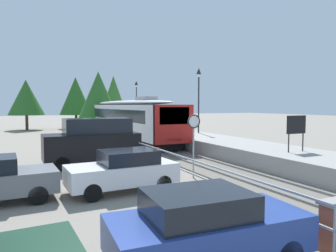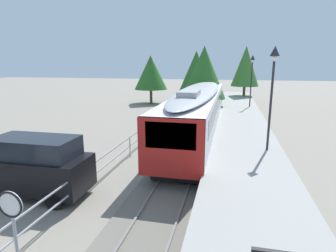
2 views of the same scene
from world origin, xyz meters
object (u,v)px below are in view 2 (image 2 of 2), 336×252
Objects in this scene: commuter_train at (199,107)px; speed_limit_sign at (12,220)px; platform_lamp_mid_platform at (273,79)px; platform_lamp_far_end at (252,71)px; parked_van_black at (32,166)px.

speed_limit_sign is (-2.12, -16.23, -0.02)m from commuter_train.
commuter_train is 3.80× the size of platform_lamp_mid_platform.
commuter_train reaches higher than speed_limit_sign.
platform_lamp_far_end reaches higher than commuter_train.
platform_lamp_mid_platform is 1.09× the size of parked_van_black.
platform_lamp_mid_platform is at bearing 58.40° from speed_limit_sign.
commuter_train is 7.60m from platform_lamp_mid_platform.
platform_lamp_mid_platform reaches higher than speed_limit_sign.
platform_lamp_far_end is at bearing 90.00° from platform_lamp_mid_platform.
commuter_train is 7.24× the size of speed_limit_sign.
platform_lamp_mid_platform reaches higher than parked_van_black.
platform_lamp_mid_platform is 1.91× the size of speed_limit_sign.
commuter_train is 16.37m from speed_limit_sign.
speed_limit_sign is (-6.47, -25.97, -2.50)m from platform_lamp_far_end.
platform_lamp_far_end is 1.09× the size of parked_van_black.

